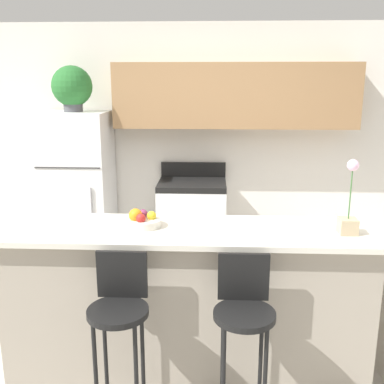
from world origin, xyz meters
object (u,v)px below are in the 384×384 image
object	(u,v)px
bar_stool_left	(120,315)
fruit_bowl	(143,220)
refrigerator	(78,189)
potted_plant_on_fridge	(72,87)
orchid_vase	(349,212)
bar_stool_right	(244,318)
stove_range	(192,222)

from	to	relation	value
bar_stool_left	fruit_bowl	size ratio (longest dim) A/B	4.40
refrigerator	bar_stool_left	bearing A→B (deg)	-68.58
refrigerator	fruit_bowl	world-z (taller)	refrigerator
potted_plant_on_fridge	orchid_vase	size ratio (longest dim) A/B	0.98
refrigerator	bar_stool_right	distance (m)	2.85
stove_range	potted_plant_on_fridge	size ratio (longest dim) A/B	2.32
bar_stool_left	potted_plant_on_fridge	bearing A→B (deg)	111.42
bar_stool_left	orchid_vase	size ratio (longest dim) A/B	2.17
fruit_bowl	bar_stool_left	bearing A→B (deg)	-96.55
bar_stool_left	bar_stool_right	size ratio (longest dim) A/B	1.00
potted_plant_on_fridge	orchid_vase	distance (m)	3.05
stove_range	bar_stool_left	world-z (taller)	stove_range
fruit_bowl	orchid_vase	bearing A→B (deg)	-3.56
refrigerator	stove_range	distance (m)	1.27
orchid_vase	bar_stool_left	bearing A→B (deg)	-161.95
potted_plant_on_fridge	orchid_vase	world-z (taller)	potted_plant_on_fridge
bar_stool_right	orchid_vase	size ratio (longest dim) A/B	2.17
bar_stool_right	orchid_vase	xyz separation A→B (m)	(0.66, 0.44, 0.48)
refrigerator	fruit_bowl	size ratio (longest dim) A/B	7.12
bar_stool_right	potted_plant_on_fridge	xyz separation A→B (m)	(-1.61, 2.35, 1.21)
bar_stool_left	orchid_vase	world-z (taller)	orchid_vase
bar_stool_left	potted_plant_on_fridge	world-z (taller)	potted_plant_on_fridge
bar_stool_right	fruit_bowl	world-z (taller)	fruit_bowl
refrigerator	stove_range	size ratio (longest dim) A/B	1.53
stove_range	bar_stool_left	distance (m)	2.41
refrigerator	orchid_vase	world-z (taller)	refrigerator
refrigerator	bar_stool_right	bearing A→B (deg)	-55.50
bar_stool_left	bar_stool_right	xyz separation A→B (m)	(0.69, 0.00, 0.00)
stove_range	orchid_vase	xyz separation A→B (m)	(1.06, -1.94, 0.70)
potted_plant_on_fridge	orchid_vase	xyz separation A→B (m)	(2.27, -1.91, -0.72)
potted_plant_on_fridge	fruit_bowl	distance (m)	2.23
orchid_vase	bar_stool_right	bearing A→B (deg)	-146.23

